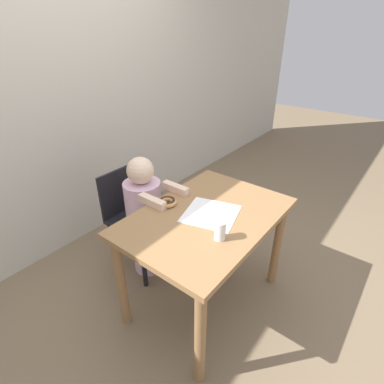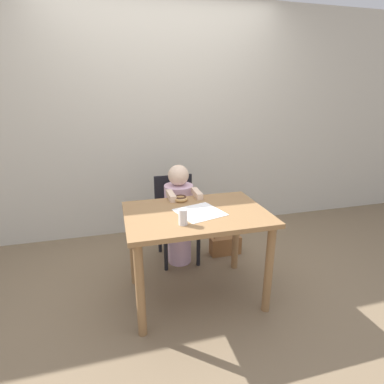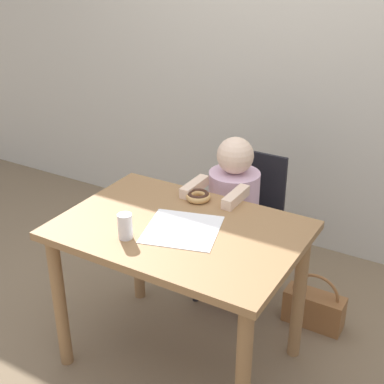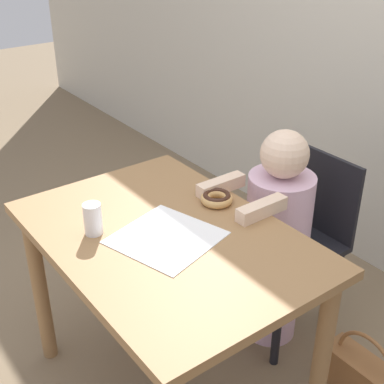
{
  "view_description": "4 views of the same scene",
  "coord_description": "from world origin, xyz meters",
  "px_view_note": "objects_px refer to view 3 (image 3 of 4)",
  "views": [
    {
      "loc": [
        -1.24,
        -0.86,
        1.73
      ],
      "look_at": [
        -0.0,
        0.11,
        0.85
      ],
      "focal_mm": 28.0,
      "sensor_mm": 36.0,
      "label": 1
    },
    {
      "loc": [
        -0.56,
        -1.97,
        1.56
      ],
      "look_at": [
        -0.0,
        0.11,
        0.85
      ],
      "focal_mm": 28.0,
      "sensor_mm": 36.0,
      "label": 2
    },
    {
      "loc": [
        1.06,
        -1.7,
        1.86
      ],
      "look_at": [
        -0.0,
        0.11,
        0.85
      ],
      "focal_mm": 50.0,
      "sensor_mm": 36.0,
      "label": 3
    },
    {
      "loc": [
        1.25,
        -0.83,
        1.69
      ],
      "look_at": [
        -0.0,
        0.11,
        0.85
      ],
      "focal_mm": 50.0,
      "sensor_mm": 36.0,
      "label": 4
    }
  ],
  "objects_px": {
    "child_figure": "(232,224)",
    "handbag": "(314,308)",
    "chair": "(241,223)",
    "donut": "(198,196)",
    "cup": "(125,226)"
  },
  "relations": [
    {
      "from": "donut",
      "to": "handbag",
      "type": "height_order",
      "value": "donut"
    },
    {
      "from": "chair",
      "to": "cup",
      "type": "distance_m",
      "value": 0.93
    },
    {
      "from": "child_figure",
      "to": "chair",
      "type": "bearing_deg",
      "value": 90.0
    },
    {
      "from": "child_figure",
      "to": "cup",
      "type": "relative_size",
      "value": 8.81
    },
    {
      "from": "chair",
      "to": "handbag",
      "type": "relative_size",
      "value": 2.59
    },
    {
      "from": "child_figure",
      "to": "cup",
      "type": "bearing_deg",
      "value": -100.42
    },
    {
      "from": "chair",
      "to": "donut",
      "type": "relative_size",
      "value": 6.81
    },
    {
      "from": "child_figure",
      "to": "handbag",
      "type": "bearing_deg",
      "value": 2.36
    },
    {
      "from": "chair",
      "to": "cup",
      "type": "xyz_separation_m",
      "value": [
        -0.14,
        -0.85,
        0.35
      ]
    },
    {
      "from": "child_figure",
      "to": "donut",
      "type": "height_order",
      "value": "child_figure"
    },
    {
      "from": "chair",
      "to": "child_figure",
      "type": "xyz_separation_m",
      "value": [
        -0.0,
        -0.11,
        0.05
      ]
    },
    {
      "from": "chair",
      "to": "donut",
      "type": "distance_m",
      "value": 0.51
    },
    {
      "from": "child_figure",
      "to": "donut",
      "type": "xyz_separation_m",
      "value": [
        -0.05,
        -0.28,
        0.27
      ]
    },
    {
      "from": "donut",
      "to": "cup",
      "type": "bearing_deg",
      "value": -100.64
    },
    {
      "from": "handbag",
      "to": "cup",
      "type": "height_order",
      "value": "cup"
    }
  ]
}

